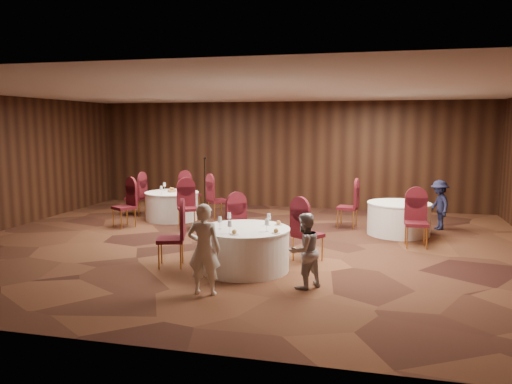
% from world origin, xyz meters
% --- Properties ---
extents(ground, '(12.00, 12.00, 0.00)m').
position_xyz_m(ground, '(0.00, 0.00, 0.00)').
color(ground, black).
rests_on(ground, ground).
extents(room_shell, '(12.00, 12.00, 12.00)m').
position_xyz_m(room_shell, '(0.00, 0.00, 1.96)').
color(room_shell, silver).
rests_on(room_shell, ground).
extents(table_main, '(1.57, 1.57, 0.74)m').
position_xyz_m(table_main, '(0.48, -1.77, 0.38)').
color(table_main, white).
rests_on(table_main, ground).
extents(table_left, '(1.42, 1.42, 0.74)m').
position_xyz_m(table_left, '(-2.59, 2.23, 0.38)').
color(table_left, white).
rests_on(table_left, ground).
extents(table_right, '(1.44, 1.44, 0.74)m').
position_xyz_m(table_right, '(3.20, 1.79, 0.38)').
color(table_right, white).
rests_on(table_right, ground).
extents(chairs_main, '(3.01, 1.96, 1.00)m').
position_xyz_m(chairs_main, '(0.16, -1.15, 0.50)').
color(chairs_main, '#420D0D').
rests_on(chairs_main, ground).
extents(chairs_left, '(2.99, 3.08, 1.00)m').
position_xyz_m(chairs_left, '(-2.58, 2.18, 0.50)').
color(chairs_left, '#420D0D').
rests_on(chairs_left, ground).
extents(chairs_right, '(2.07, 2.24, 1.00)m').
position_xyz_m(chairs_right, '(2.75, 1.47, 0.50)').
color(chairs_right, '#420D0D').
rests_on(chairs_right, ground).
extents(tabletop_main, '(1.12, 1.08, 0.22)m').
position_xyz_m(tabletop_main, '(0.63, -1.87, 0.84)').
color(tabletop_main, silver).
rests_on(tabletop_main, table_main).
extents(tabletop_left, '(0.82, 0.79, 0.22)m').
position_xyz_m(tabletop_left, '(-2.59, 2.22, 0.82)').
color(tabletop_left, silver).
rests_on(tabletop_left, table_left).
extents(tabletop_right, '(0.08, 0.08, 0.22)m').
position_xyz_m(tabletop_right, '(3.38, 1.59, 0.90)').
color(tabletop_right, silver).
rests_on(tabletop_right, table_right).
extents(mic_stand, '(0.24, 0.24, 1.54)m').
position_xyz_m(mic_stand, '(-2.32, 4.05, 0.44)').
color(mic_stand, black).
rests_on(mic_stand, ground).
extents(woman_a, '(0.52, 0.36, 1.37)m').
position_xyz_m(woman_a, '(0.22, -3.14, 0.69)').
color(woman_a, silver).
rests_on(woman_a, ground).
extents(woman_b, '(0.71, 0.73, 1.18)m').
position_xyz_m(woman_b, '(1.62, -2.50, 0.59)').
color(woman_b, '#ACABB0').
rests_on(woman_b, ground).
extents(man_c, '(0.66, 0.87, 1.20)m').
position_xyz_m(man_c, '(4.15, 2.58, 0.60)').
color(man_c, '#161832').
rests_on(man_c, ground).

